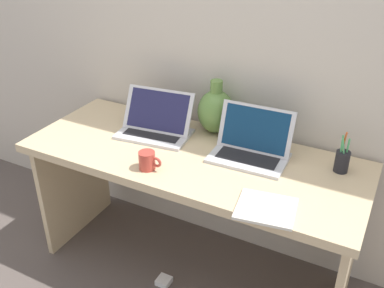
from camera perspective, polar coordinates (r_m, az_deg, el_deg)
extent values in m
plane|color=#564C47|center=(2.45, 0.00, -15.76)|extent=(6.00, 6.00, 0.00)
cube|color=beige|center=(2.13, 4.54, 14.57)|extent=(4.40, 0.04, 2.40)
cube|color=#D1B78C|center=(2.03, 0.00, -1.73)|extent=(1.58, 0.62, 0.04)
cube|color=#D1B78C|center=(2.60, -14.89, -4.52)|extent=(0.03, 0.53, 0.67)
cube|color=#D1B78C|center=(2.08, 19.34, -15.07)|extent=(0.03, 0.53, 0.67)
cube|color=silver|center=(2.18, -4.92, 1.29)|extent=(0.37, 0.26, 0.01)
cube|color=black|center=(2.17, -4.93, 1.50)|extent=(0.29, 0.16, 0.00)
cube|color=silver|center=(2.18, -4.41, 4.32)|extent=(0.36, 0.16, 0.19)
cube|color=#23234C|center=(2.18, -4.41, 4.32)|extent=(0.32, 0.14, 0.17)
cube|color=silver|center=(1.98, 7.32, -1.79)|extent=(0.35, 0.24, 0.01)
cube|color=black|center=(1.98, 7.34, -1.57)|extent=(0.28, 0.14, 0.00)
cube|color=silver|center=(2.00, 8.24, 1.92)|extent=(0.34, 0.09, 0.21)
cube|color=navy|center=(2.00, 8.24, 1.92)|extent=(0.30, 0.08, 0.18)
ellipsoid|color=#5B843D|center=(2.17, 3.09, 4.22)|extent=(0.18, 0.18, 0.22)
cylinder|color=#5B843D|center=(2.12, 3.19, 7.41)|extent=(0.06, 0.06, 0.06)
cube|color=silver|center=(1.69, 9.57, -8.24)|extent=(0.25, 0.23, 0.01)
cylinder|color=#B23D33|center=(1.89, -5.85, -2.13)|extent=(0.07, 0.07, 0.08)
torus|color=#B23D33|center=(1.87, -4.62, -2.38)|extent=(0.05, 0.01, 0.05)
cylinder|color=black|center=(1.97, 18.85, -2.16)|extent=(0.06, 0.06, 0.09)
cylinder|color=#4CA566|center=(1.95, 19.41, -1.01)|extent=(0.01, 0.02, 0.13)
cylinder|color=orange|center=(1.95, 18.89, -0.57)|extent=(0.02, 0.02, 0.15)
cylinder|color=#4CA566|center=(1.94, 19.05, -1.10)|extent=(0.03, 0.01, 0.13)
cylinder|color=#4CA566|center=(1.94, 18.74, -0.87)|extent=(0.02, 0.02, 0.14)
cube|color=white|center=(2.37, -3.66, -17.28)|extent=(0.07, 0.07, 0.03)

